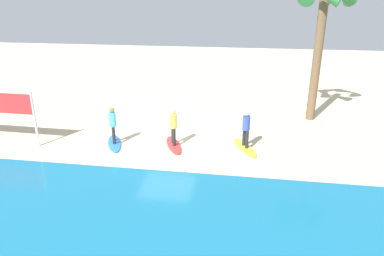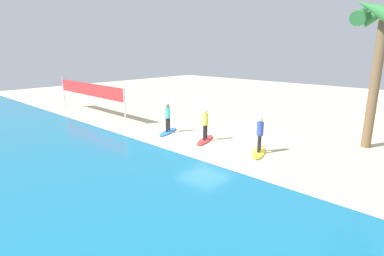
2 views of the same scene
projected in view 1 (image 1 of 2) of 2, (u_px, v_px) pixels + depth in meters
The scene contains 8 objects.
ground_plane at pixel (166, 141), 16.51m from camera, with size 60.00×60.00×0.00m, color beige.
surfboard_yellow at pixel (245, 147), 15.70m from camera, with size 2.10×0.56×0.09m, color yellow.
surfer_yellow at pixel (246, 126), 15.35m from camera, with size 0.32×0.43×1.64m.
surfboard_red at pixel (174, 145), 15.95m from camera, with size 2.10×0.56×0.09m, color red.
surfer_red at pixel (173, 124), 15.59m from camera, with size 0.32×0.44×1.64m.
surfboard_blue at pixel (114, 143), 16.13m from camera, with size 2.10×0.56×0.09m, color blue.
surfer_blue at pixel (113, 122), 15.78m from camera, with size 0.32×0.43×1.64m.
palm_tree at pixel (323, 7), 17.32m from camera, with size 2.88×3.03×7.13m.
Camera 1 is at (-3.54, 14.85, 6.41)m, focal length 33.63 mm.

